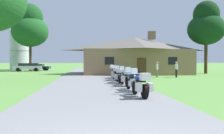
{
  "coord_description": "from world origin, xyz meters",
  "views": [
    {
      "loc": [
        -0.48,
        -3.47,
        1.68
      ],
      "look_at": [
        2.31,
        22.96,
        1.05
      ],
      "focal_mm": 37.62,
      "sensor_mm": 36.0,
      "label": 1
    }
  ],
  "objects_px": {
    "motorcycle_blue_third_in_row": "(125,78)",
    "motorcycle_red_farthest_in_row": "(114,73)",
    "motorcycle_silver_fourth_in_row": "(119,76)",
    "bystander_white_shirt_beside_signpost": "(157,69)",
    "motorcycle_orange_fifth_in_row": "(115,74)",
    "motorcycle_blue_second_in_row": "(133,81)",
    "metal_silo_distant": "(19,48)",
    "parked_navy_sedan_far_left": "(39,67)",
    "tree_right_of_lodge": "(206,25)",
    "motorcycle_blue_nearest_to_camera": "(141,85)",
    "bystander_white_shirt_near_lodge": "(176,68)",
    "parked_silver_suv_far_left": "(28,67)",
    "tree_left_far": "(30,27)"
  },
  "relations": [
    {
      "from": "parked_silver_suv_far_left",
      "to": "bystander_white_shirt_near_lodge",
      "type": "bearing_deg",
      "value": -138.32
    },
    {
      "from": "bystander_white_shirt_beside_signpost",
      "to": "motorcycle_blue_third_in_row",
      "type": "bearing_deg",
      "value": -13.31
    },
    {
      "from": "bystander_white_shirt_near_lodge",
      "to": "tree_left_far",
      "type": "relative_size",
      "value": 0.14
    },
    {
      "from": "motorcycle_blue_nearest_to_camera",
      "to": "motorcycle_blue_third_in_row",
      "type": "bearing_deg",
      "value": 83.0
    },
    {
      "from": "motorcycle_silver_fourth_in_row",
      "to": "tree_left_far",
      "type": "xyz_separation_m",
      "value": [
        -12.45,
        25.49,
        7.14
      ]
    },
    {
      "from": "bystander_white_shirt_beside_signpost",
      "to": "parked_silver_suv_far_left",
      "type": "relative_size",
      "value": 0.35
    },
    {
      "from": "parked_navy_sedan_far_left",
      "to": "motorcycle_blue_nearest_to_camera",
      "type": "bearing_deg",
      "value": -157.25
    },
    {
      "from": "motorcycle_blue_nearest_to_camera",
      "to": "motorcycle_blue_third_in_row",
      "type": "height_order",
      "value": "same"
    },
    {
      "from": "motorcycle_blue_nearest_to_camera",
      "to": "motorcycle_red_farthest_in_row",
      "type": "relative_size",
      "value": 1.0
    },
    {
      "from": "bystander_white_shirt_near_lodge",
      "to": "parked_silver_suv_far_left",
      "type": "height_order",
      "value": "bystander_white_shirt_near_lodge"
    },
    {
      "from": "metal_silo_distant",
      "to": "motorcycle_blue_second_in_row",
      "type": "bearing_deg",
      "value": -66.18
    },
    {
      "from": "motorcycle_silver_fourth_in_row",
      "to": "bystander_white_shirt_beside_signpost",
      "type": "xyz_separation_m",
      "value": [
        4.94,
        6.43,
        0.32
      ]
    },
    {
      "from": "motorcycle_orange_fifth_in_row",
      "to": "tree_right_of_lodge",
      "type": "xyz_separation_m",
      "value": [
        14.02,
        11.04,
        6.12
      ]
    },
    {
      "from": "tree_right_of_lodge",
      "to": "metal_silo_distant",
      "type": "relative_size",
      "value": 1.16
    },
    {
      "from": "bystander_white_shirt_beside_signpost",
      "to": "parked_silver_suv_far_left",
      "type": "bearing_deg",
      "value": -119.23
    },
    {
      "from": "motorcycle_blue_nearest_to_camera",
      "to": "bystander_white_shirt_near_lodge",
      "type": "xyz_separation_m",
      "value": [
        6.91,
        13.41,
        0.34
      ]
    },
    {
      "from": "bystander_white_shirt_near_lodge",
      "to": "bystander_white_shirt_beside_signpost",
      "type": "height_order",
      "value": "bystander_white_shirt_near_lodge"
    },
    {
      "from": "parked_navy_sedan_far_left",
      "to": "motorcycle_blue_third_in_row",
      "type": "bearing_deg",
      "value": -154.32
    },
    {
      "from": "motorcycle_blue_nearest_to_camera",
      "to": "parked_navy_sedan_far_left",
      "type": "relative_size",
      "value": 0.48
    },
    {
      "from": "bystander_white_shirt_near_lodge",
      "to": "bystander_white_shirt_beside_signpost",
      "type": "distance_m",
      "value": 2.03
    },
    {
      "from": "motorcycle_blue_nearest_to_camera",
      "to": "parked_navy_sedan_far_left",
      "type": "distance_m",
      "value": 36.98
    },
    {
      "from": "parked_silver_suv_far_left",
      "to": "parked_navy_sedan_far_left",
      "type": "distance_m",
      "value": 4.21
    },
    {
      "from": "motorcycle_blue_second_in_row",
      "to": "motorcycle_orange_fifth_in_row",
      "type": "distance_m",
      "value": 7.26
    },
    {
      "from": "motorcycle_blue_second_in_row",
      "to": "parked_navy_sedan_far_left",
      "type": "relative_size",
      "value": 0.48
    },
    {
      "from": "motorcycle_orange_fifth_in_row",
      "to": "tree_left_far",
      "type": "bearing_deg",
      "value": 117.64
    },
    {
      "from": "tree_left_far",
      "to": "motorcycle_silver_fourth_in_row",
      "type": "bearing_deg",
      "value": -63.96
    },
    {
      "from": "motorcycle_blue_third_in_row",
      "to": "motorcycle_red_farthest_in_row",
      "type": "bearing_deg",
      "value": 85.23
    },
    {
      "from": "bystander_white_shirt_near_lodge",
      "to": "parked_navy_sedan_far_left",
      "type": "xyz_separation_m",
      "value": [
        -18.48,
        21.71,
        -0.31
      ]
    },
    {
      "from": "metal_silo_distant",
      "to": "parked_navy_sedan_far_left",
      "type": "bearing_deg",
      "value": -41.39
    },
    {
      "from": "motorcycle_silver_fourth_in_row",
      "to": "motorcycle_orange_fifth_in_row",
      "type": "relative_size",
      "value": 1.0
    },
    {
      "from": "motorcycle_silver_fourth_in_row",
      "to": "parked_silver_suv_far_left",
      "type": "distance_m",
      "value": 26.93
    },
    {
      "from": "motorcycle_blue_third_in_row",
      "to": "bystander_white_shirt_near_lodge",
      "type": "relative_size",
      "value": 1.24
    },
    {
      "from": "motorcycle_blue_nearest_to_camera",
      "to": "bystander_white_shirt_beside_signpost",
      "type": "height_order",
      "value": "bystander_white_shirt_beside_signpost"
    },
    {
      "from": "motorcycle_blue_second_in_row",
      "to": "motorcycle_orange_fifth_in_row",
      "type": "bearing_deg",
      "value": 85.49
    },
    {
      "from": "tree_right_of_lodge",
      "to": "motorcycle_blue_nearest_to_camera",
      "type": "bearing_deg",
      "value": -124.11
    },
    {
      "from": "metal_silo_distant",
      "to": "parked_navy_sedan_far_left",
      "type": "relative_size",
      "value": 2.0
    },
    {
      "from": "motorcycle_blue_second_in_row",
      "to": "motorcycle_red_farthest_in_row",
      "type": "distance_m",
      "value": 9.72
    },
    {
      "from": "motorcycle_orange_fifth_in_row",
      "to": "parked_navy_sedan_far_left",
      "type": "height_order",
      "value": "motorcycle_orange_fifth_in_row"
    },
    {
      "from": "tree_right_of_lodge",
      "to": "parked_navy_sedan_far_left",
      "type": "height_order",
      "value": "tree_right_of_lodge"
    },
    {
      "from": "motorcycle_blue_nearest_to_camera",
      "to": "bystander_white_shirt_beside_signpost",
      "type": "xyz_separation_m",
      "value": [
        4.89,
        13.57,
        0.32
      ]
    },
    {
      "from": "motorcycle_orange_fifth_in_row",
      "to": "motorcycle_blue_third_in_row",
      "type": "bearing_deg",
      "value": -89.04
    },
    {
      "from": "motorcycle_blue_third_in_row",
      "to": "bystander_white_shirt_beside_signpost",
      "type": "xyz_separation_m",
      "value": [
        4.79,
        8.59,
        0.32
      ]
    },
    {
      "from": "motorcycle_blue_second_in_row",
      "to": "bystander_white_shirt_beside_signpost",
      "type": "distance_m",
      "value": 12.23
    },
    {
      "from": "motorcycle_blue_third_in_row",
      "to": "metal_silo_distant",
      "type": "distance_m",
      "value": 38.11
    },
    {
      "from": "motorcycle_red_farthest_in_row",
      "to": "bystander_white_shirt_near_lodge",
      "type": "distance_m",
      "value": 6.9
    },
    {
      "from": "motorcycle_silver_fourth_in_row",
      "to": "motorcycle_blue_nearest_to_camera",
      "type": "bearing_deg",
      "value": -88.87
    },
    {
      "from": "motorcycle_blue_nearest_to_camera",
      "to": "parked_silver_suv_far_left",
      "type": "bearing_deg",
      "value": 106.12
    },
    {
      "from": "motorcycle_silver_fourth_in_row",
      "to": "metal_silo_distant",
      "type": "height_order",
      "value": "metal_silo_distant"
    },
    {
      "from": "parked_navy_sedan_far_left",
      "to": "motorcycle_orange_fifth_in_row",
      "type": "bearing_deg",
      "value": -151.18
    },
    {
      "from": "bystander_white_shirt_beside_signpost",
      "to": "tree_right_of_lodge",
      "type": "relative_size",
      "value": 0.17
    }
  ]
}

